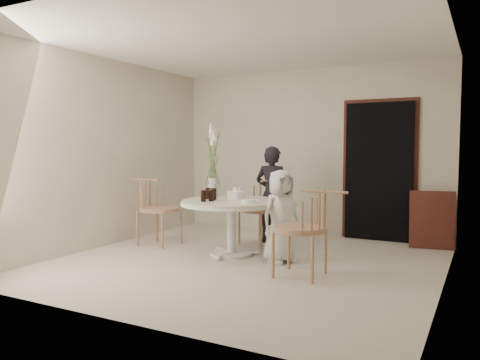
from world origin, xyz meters
The scene contains 18 objects.
ground centered at (0.00, 0.00, 0.00)m, with size 4.50×4.50×0.00m, color beige.
room_shell centered at (0.00, 0.00, 1.62)m, with size 4.50×4.50×4.50m.
doorway centered at (1.15, 2.19, 1.05)m, with size 1.00×0.10×2.10m, color black.
door_trim centered at (1.15, 2.23, 1.11)m, with size 1.12×0.03×2.22m, color #50211B.
table centered at (-0.35, 0.25, 0.62)m, with size 1.33×1.33×0.73m.
picture_frame centered at (1.95, 1.95, 0.40)m, with size 0.61×0.04×0.81m, color #50211B.
chair_far centered at (-0.26, 1.16, 0.62)m, with size 0.64×0.66×0.95m.
chair_right centered at (0.95, -0.28, 0.63)m, with size 0.59×0.56×0.97m.
chair_left centered at (-1.73, 0.33, 0.63)m, with size 0.59×0.56×0.97m.
girl centered at (-0.20, 1.24, 0.72)m, with size 0.53×0.35×1.44m, color black.
boy centered at (0.37, 0.21, 0.57)m, with size 0.56×0.37×1.15m, color silver.
birthday_cake centered at (-0.35, 0.37, 0.78)m, with size 0.23×0.23×0.16m.
cola_tumbler_a centered at (-0.53, 0.04, 0.80)m, with size 0.07×0.07×0.15m, color black.
cola_tumbler_b centered at (-0.59, -0.06, 0.80)m, with size 0.07×0.07×0.15m, color black.
cola_tumbler_c centered at (-0.69, 0.23, 0.81)m, with size 0.07×0.07×0.15m, color black.
cola_tumbler_d centered at (-0.57, 0.17, 0.81)m, with size 0.07×0.07×0.16m, color black.
plate_stack centered at (0.01, 0.05, 0.75)m, with size 0.20×0.20×0.05m, color white.
flower_vase centered at (-0.79, 0.51, 1.20)m, with size 0.14×0.14×1.06m.
Camera 1 is at (2.60, -5.09, 1.42)m, focal length 35.00 mm.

